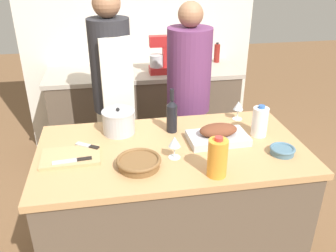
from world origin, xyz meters
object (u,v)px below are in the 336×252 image
at_px(cutting_board, 71,157).
at_px(mixing_bowl, 282,150).
at_px(wine_bottle_green, 172,115).
at_px(knife_paring, 88,146).
at_px(condiment_bottle_extra, 188,67).
at_px(roasting_pan, 218,135).
at_px(wine_glass_left, 238,106).
at_px(stand_mixer, 159,58).
at_px(person_cook_guest, 188,95).
at_px(juice_jug, 217,158).
at_px(person_cook_aproned, 113,92).
at_px(condiment_bottle_tall, 217,53).
at_px(milk_jug, 260,122).
at_px(knife_chef, 74,160).
at_px(stock_pot, 119,122).
at_px(condiment_bottle_short, 120,67).
at_px(wicker_basket, 139,162).
at_px(wine_glass_right, 174,143).

height_order(cutting_board, mixing_bowl, mixing_bowl).
relative_size(wine_bottle_green, knife_paring, 2.02).
relative_size(cutting_board, condiment_bottle_extra, 2.41).
xyz_separation_m(roasting_pan, wine_glass_left, (0.23, 0.29, 0.05)).
relative_size(stand_mixer, person_cook_guest, 0.22).
xyz_separation_m(juice_jug, person_cook_aproned, (-0.49, 1.11, -0.02)).
distance_m(wine_bottle_green, condiment_bottle_tall, 1.63).
distance_m(wine_glass_left, condiment_bottle_extra, 1.05).
bearing_deg(milk_jug, knife_chef, -172.72).
bearing_deg(mixing_bowl, knife_chef, 175.16).
height_order(juice_jug, person_cook_guest, person_cook_guest).
relative_size(stock_pot, condiment_bottle_tall, 1.02).
relative_size(juice_jug, condiment_bottle_short, 1.11).
height_order(mixing_bowl, person_cook_aproned, person_cook_aproned).
distance_m(roasting_pan, condiment_bottle_tall, 1.71).
height_order(knife_chef, condiment_bottle_short, condiment_bottle_short).
bearing_deg(stock_pot, condiment_bottle_tall, 52.62).
distance_m(condiment_bottle_extra, person_cook_guest, 0.58).
xyz_separation_m(condiment_bottle_short, person_cook_guest, (0.51, -0.56, -0.10)).
height_order(wine_bottle_green, condiment_bottle_extra, wine_bottle_green).
xyz_separation_m(wine_glass_left, condiment_bottle_tall, (0.26, 1.35, 0.01)).
bearing_deg(juice_jug, person_cook_guest, 84.63).
height_order(roasting_pan, mixing_bowl, roasting_pan).
xyz_separation_m(wicker_basket, juice_jug, (0.39, -0.14, 0.07)).
relative_size(wine_glass_right, knife_chef, 0.62).
bearing_deg(person_cook_aproned, condiment_bottle_tall, 22.99).
xyz_separation_m(condiment_bottle_tall, condiment_bottle_short, (-1.01, -0.31, -0.00)).
relative_size(juice_jug, person_cook_guest, 0.14).
relative_size(stock_pot, person_cook_aproned, 0.12).
xyz_separation_m(stock_pot, wine_bottle_green, (0.34, -0.04, 0.04)).
xyz_separation_m(stock_pot, person_cook_aproned, (-0.02, 0.53, 0.00)).
bearing_deg(knife_chef, cutting_board, 108.08).
bearing_deg(cutting_board, stand_mixer, 62.97).
height_order(wicker_basket, wine_bottle_green, wine_bottle_green).
height_order(wine_glass_left, person_cook_aproned, person_cook_aproned).
height_order(mixing_bowl, condiment_bottle_tall, condiment_bottle_tall).
xyz_separation_m(condiment_bottle_tall, condiment_bottle_extra, (-0.38, -0.31, -0.03)).
distance_m(wicker_basket, condiment_bottle_extra, 1.66).
distance_m(juice_jug, person_cook_aproned, 1.21).
relative_size(cutting_board, knife_chef, 1.54).
height_order(wicker_basket, person_cook_guest, person_cook_guest).
height_order(roasting_pan, condiment_bottle_short, condiment_bottle_short).
xyz_separation_m(juice_jug, stand_mixer, (-0.04, 1.72, 0.06)).
height_order(cutting_board, wine_bottle_green, wine_bottle_green).
height_order(knife_chef, knife_paring, same).
xyz_separation_m(wine_glass_left, person_cook_guest, (-0.24, 0.48, -0.09)).
height_order(roasting_pan, knife_paring, roasting_pan).
bearing_deg(wine_bottle_green, juice_jug, -75.45).
bearing_deg(wine_glass_right, cutting_board, 170.49).
bearing_deg(stock_pot, person_cook_guest, 42.88).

